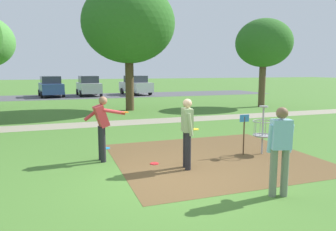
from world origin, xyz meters
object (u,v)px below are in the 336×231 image
at_px(player_foreground_watching, 280,146).
at_px(frisbee_far_left, 106,148).
at_px(parked_car_leftmost, 51,86).
at_px(disc_golf_basket, 261,128).
at_px(parked_car_center_right, 136,85).
at_px(frisbee_mid_grass, 154,164).
at_px(player_throwing, 102,124).
at_px(tree_mid_center, 129,24).
at_px(parked_car_center_left, 89,86).
at_px(tree_near_left, 264,43).

distance_m(player_foreground_watching, frisbee_far_left, 5.51).
height_order(player_foreground_watching, parked_car_leftmost, parked_car_leftmost).
bearing_deg(disc_golf_basket, parked_car_center_right, 85.54).
bearing_deg(player_foreground_watching, frisbee_mid_grass, 120.81).
bearing_deg(frisbee_far_left, disc_golf_basket, -27.11).
height_order(player_throwing, tree_mid_center, tree_mid_center).
distance_m(frisbee_far_left, tree_mid_center, 10.59).
bearing_deg(parked_car_leftmost, parked_car_center_left, 1.24).
relative_size(disc_golf_basket, parked_car_leftmost, 0.32).
bearing_deg(frisbee_mid_grass, tree_mid_center, 80.89).
relative_size(tree_near_left, parked_car_leftmost, 1.28).
xyz_separation_m(disc_golf_basket, frisbee_mid_grass, (-3.13, 0.06, -0.74)).
bearing_deg(parked_car_leftmost, tree_near_left, -44.17).
distance_m(disc_golf_basket, frisbee_far_left, 4.63).
bearing_deg(frisbee_mid_grass, tree_near_left, 44.02).
bearing_deg(tree_near_left, frisbee_mid_grass, -135.98).
bearing_deg(parked_car_center_right, parked_car_center_left, 177.97).
distance_m(player_foreground_watching, player_throwing, 4.49).
height_order(frisbee_far_left, tree_mid_center, tree_mid_center).
distance_m(tree_mid_center, parked_car_center_left, 12.68).
relative_size(disc_golf_basket, parked_car_center_right, 0.31).
bearing_deg(player_foreground_watching, player_throwing, 129.30).
bearing_deg(frisbee_mid_grass, player_throwing, 148.93).
distance_m(tree_near_left, tree_mid_center, 8.67).
bearing_deg(player_throwing, player_foreground_watching, -50.70).
bearing_deg(tree_mid_center, parked_car_leftmost, 111.37).
relative_size(tree_near_left, parked_car_center_right, 1.26).
bearing_deg(player_foreground_watching, tree_near_left, 55.69).
distance_m(disc_golf_basket, frisbee_mid_grass, 3.22).
bearing_deg(tree_near_left, frisbee_far_left, -144.76).
xyz_separation_m(player_foreground_watching, parked_car_center_right, (3.27, 25.47, -0.05)).
distance_m(tree_near_left, parked_car_leftmost, 18.67).
bearing_deg(disc_golf_basket, frisbee_mid_grass, 178.91).
bearing_deg(parked_car_center_right, player_foreground_watching, -97.31).
xyz_separation_m(parked_car_center_left, parked_car_center_right, (4.47, -0.16, 0.00)).
bearing_deg(frisbee_mid_grass, disc_golf_basket, -1.09).
distance_m(frisbee_far_left, parked_car_center_right, 21.52).
height_order(disc_golf_basket, parked_car_leftmost, parked_car_leftmost).
relative_size(player_throwing, parked_car_center_left, 0.40).
height_order(disc_golf_basket, tree_mid_center, tree_mid_center).
distance_m(disc_golf_basket, parked_car_leftmost, 23.64).
relative_size(tree_near_left, tree_mid_center, 0.77).
bearing_deg(parked_car_center_right, frisbee_mid_grass, -102.18).
relative_size(disc_golf_basket, player_foreground_watching, 0.81).
distance_m(disc_golf_basket, parked_car_center_left, 23.09).
distance_m(frisbee_far_left, parked_car_center_left, 20.92).
distance_m(frisbee_mid_grass, tree_mid_center, 12.17).
xyz_separation_m(frisbee_far_left, tree_near_left, (11.26, 7.95, 4.06)).
xyz_separation_m(frisbee_far_left, parked_car_center_left, (1.38, 20.85, 0.91)).
bearing_deg(parked_car_center_left, tree_mid_center, -83.70).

